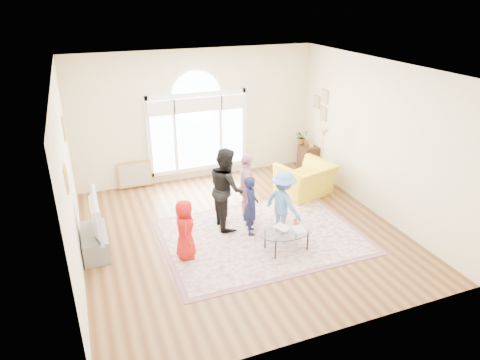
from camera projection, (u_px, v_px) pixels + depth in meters
name	position (u px, v px, depth m)	size (l,w,h in m)	color
ground	(241.00, 232.00, 8.52)	(6.00, 6.00, 0.00)	#563117
room_shell	(199.00, 119.00, 10.31)	(6.00, 6.00, 6.00)	beige
area_rug	(262.00, 236.00, 8.36)	(3.60, 2.60, 0.02)	beige
rug_border	(262.00, 236.00, 8.36)	(3.80, 2.80, 0.01)	#8A5665
tv_console	(95.00, 242.00, 7.79)	(0.45, 1.00, 0.42)	gray
television	(91.00, 216.00, 7.57)	(0.18, 1.18, 0.68)	black
coffee_table	(287.00, 231.00, 7.78)	(1.11, 0.76, 0.54)	silver
armchair	(305.00, 179.00, 9.95)	(1.17, 1.03, 0.76)	yellow
side_cabinet	(308.00, 159.00, 11.26)	(0.40, 0.50, 0.70)	black
floor_lamp	(323.00, 138.00, 9.89)	(0.31, 0.31, 1.51)	black
plant_pedestal	(300.00, 156.00, 11.47)	(0.20, 0.20, 0.70)	white
potted_plant	(302.00, 137.00, 11.25)	(0.34, 0.30, 0.38)	#33722D
leaning_picture	(136.00, 187.00, 10.46)	(0.80, 0.05, 0.62)	tan
child_red	(185.00, 229.00, 7.49)	(0.55, 0.36, 1.12)	red
child_navy	(251.00, 205.00, 8.23)	(0.44, 0.29, 1.20)	#12183A
child_black	(226.00, 188.00, 8.42)	(0.80, 0.63, 1.65)	black
child_pink	(247.00, 187.00, 8.71)	(0.84, 0.35, 1.44)	#F4A8B9
child_blue	(283.00, 203.00, 8.21)	(0.84, 0.48, 1.30)	#4F84CC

